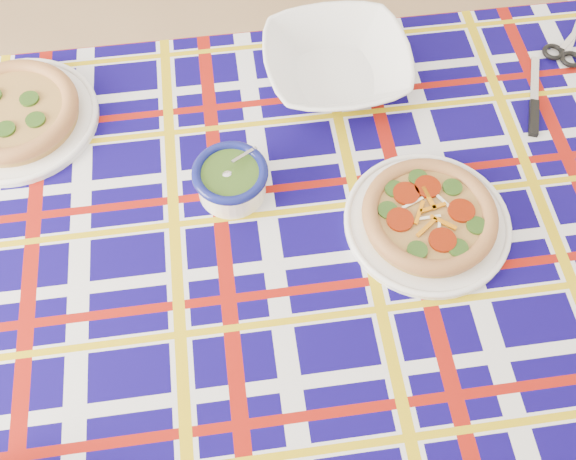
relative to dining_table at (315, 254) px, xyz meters
name	(u,v)px	position (x,y,z in m)	size (l,w,h in m)	color
floor	(171,285)	(-0.31, 0.43, -0.76)	(4.00, 4.00, 0.00)	#916F4B
dining_table	(315,254)	(0.00, 0.00, 0.00)	(1.99, 1.50, 0.84)	brown
tablecloth	(316,248)	(0.00, 0.00, 0.03)	(1.82, 1.15, 0.12)	#0C0453
main_focaccia_plate	(429,216)	(0.21, -0.06, 0.12)	(0.33, 0.33, 0.06)	#AD7D3D
pesto_bowl	(231,178)	(-0.12, 0.15, 0.13)	(0.15, 0.15, 0.09)	#243F11
serving_bowl	(336,65)	(0.20, 0.36, 0.13)	(0.32, 0.32, 0.08)	white
second_focaccia_plate	(13,112)	(-0.50, 0.49, 0.12)	(0.36, 0.36, 0.06)	#AD7D3D
table_knife	(535,81)	(0.61, 0.18, 0.09)	(0.25, 0.02, 0.01)	silver
kitchen_scissors	(574,34)	(0.77, 0.27, 0.10)	(0.20, 0.10, 0.02)	silver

